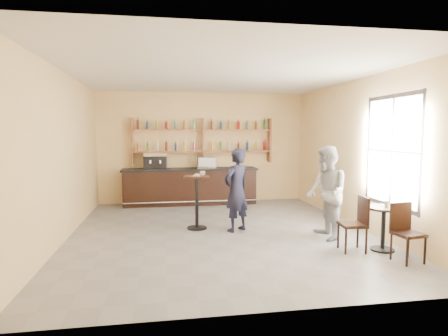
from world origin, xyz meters
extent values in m
plane|color=slate|center=(0.00, 0.00, 0.00)|extent=(7.00, 7.00, 0.00)
plane|color=white|center=(0.00, 0.00, 3.20)|extent=(7.00, 7.00, 0.00)
plane|color=#F2CB89|center=(0.00, 3.50, 1.60)|extent=(7.00, 0.00, 7.00)
plane|color=#F2CB89|center=(0.00, -3.50, 1.60)|extent=(7.00, 0.00, 7.00)
plane|color=#F2CB89|center=(-3.00, 0.00, 1.60)|extent=(0.00, 7.00, 7.00)
plane|color=#F2CB89|center=(3.00, 0.00, 1.60)|extent=(0.00, 7.00, 7.00)
plane|color=white|center=(2.99, -1.20, 1.70)|extent=(0.00, 2.00, 2.00)
cube|color=white|center=(-0.46, 0.37, 1.14)|extent=(0.17, 0.17, 0.00)
torus|color=#E29052|center=(-0.45, 0.36, 1.16)|extent=(0.14, 0.14, 0.04)
imported|color=white|center=(-0.32, 0.47, 1.18)|extent=(0.14, 0.14, 0.09)
imported|color=black|center=(0.34, 0.04, 0.86)|extent=(0.75, 0.70, 1.72)
imported|color=white|center=(2.65, -1.63, 0.82)|extent=(0.13, 0.13, 0.10)
imported|color=#9C9CA1|center=(1.93, -0.80, 0.90)|extent=(0.73, 0.91, 1.80)
camera|label=1|loc=(-1.15, -7.45, 2.04)|focal=30.00mm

